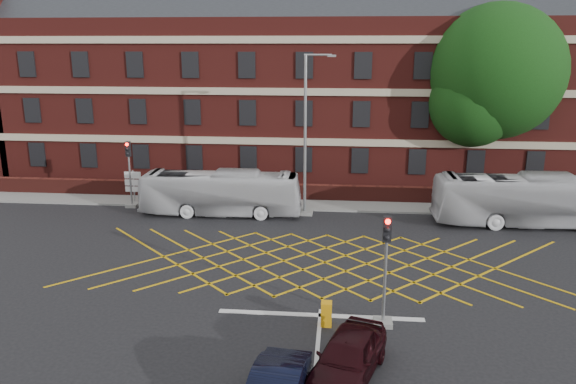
# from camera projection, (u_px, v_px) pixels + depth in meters

# --- Properties ---
(ground) EXTENTS (120.00, 120.00, 0.00)m
(ground) POSITION_uv_depth(u_px,v_px,m) (323.00, 279.00, 25.18)
(ground) COLOR black
(ground) RESTS_ON ground
(victorian_building) EXTENTS (51.00, 12.17, 20.40)m
(victorian_building) POSITION_uv_depth(u_px,v_px,m) (338.00, 75.00, 44.32)
(victorian_building) COLOR maroon
(victorian_building) RESTS_ON ground
(boundary_wall) EXTENTS (56.00, 0.50, 1.10)m
(boundary_wall) POSITION_uv_depth(u_px,v_px,m) (330.00, 193.00, 37.55)
(boundary_wall) COLOR #521A16
(boundary_wall) RESTS_ON ground
(far_pavement) EXTENTS (60.00, 3.00, 0.12)m
(far_pavement) POSITION_uv_depth(u_px,v_px,m) (330.00, 204.00, 36.71)
(far_pavement) COLOR slate
(far_pavement) RESTS_ON ground
(box_junction_hatching) EXTENTS (8.22, 8.22, 0.02)m
(box_junction_hatching) POSITION_uv_depth(u_px,v_px,m) (325.00, 262.00, 27.10)
(box_junction_hatching) COLOR #CC990C
(box_junction_hatching) RESTS_ON ground
(stop_line) EXTENTS (8.00, 0.30, 0.02)m
(stop_line) POSITION_uv_depth(u_px,v_px,m) (320.00, 315.00, 21.81)
(stop_line) COLOR silver
(stop_line) RESTS_ON ground
(bus_left) EXTENTS (9.86, 2.44, 2.74)m
(bus_left) POSITION_uv_depth(u_px,v_px,m) (221.00, 193.00, 34.41)
(bus_left) COLOR silver
(bus_left) RESTS_ON ground
(bus_right) EXTENTS (10.85, 2.71, 3.01)m
(bus_right) POSITION_uv_depth(u_px,v_px,m) (529.00, 200.00, 32.32)
(bus_right) COLOR #BABABE
(bus_right) RESTS_ON ground
(car_maroon) EXTENTS (2.98, 4.64, 1.47)m
(car_maroon) POSITION_uv_depth(u_px,v_px,m) (348.00, 356.00, 17.60)
(car_maroon) COLOR black
(car_maroon) RESTS_ON ground
(deciduous_tree) EXTENTS (9.18, 9.18, 12.98)m
(deciduous_tree) POSITION_uv_depth(u_px,v_px,m) (494.00, 81.00, 38.18)
(deciduous_tree) COLOR black
(deciduous_tree) RESTS_ON ground
(traffic_light_near) EXTENTS (0.70, 0.70, 4.27)m
(traffic_light_near) POSITION_uv_depth(u_px,v_px,m) (385.00, 281.00, 20.63)
(traffic_light_near) COLOR slate
(traffic_light_near) RESTS_ON ground
(traffic_light_far) EXTENTS (0.70, 0.70, 4.27)m
(traffic_light_far) POSITION_uv_depth(u_px,v_px,m) (130.00, 180.00, 35.89)
(traffic_light_far) COLOR slate
(traffic_light_far) RESTS_ON ground
(street_lamp) EXTENTS (2.25, 1.00, 9.67)m
(street_lamp) POSITION_uv_depth(u_px,v_px,m) (306.00, 160.00, 33.96)
(street_lamp) COLOR slate
(street_lamp) RESTS_ON ground
(direction_signs) EXTENTS (1.10, 0.16, 2.20)m
(direction_signs) POSITION_uv_depth(u_px,v_px,m) (133.00, 183.00, 36.87)
(direction_signs) COLOR gray
(direction_signs) RESTS_ON ground
(utility_cabinet) EXTENTS (0.40, 0.41, 0.94)m
(utility_cabinet) POSITION_uv_depth(u_px,v_px,m) (326.00, 314.00, 20.94)
(utility_cabinet) COLOR orange
(utility_cabinet) RESTS_ON ground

